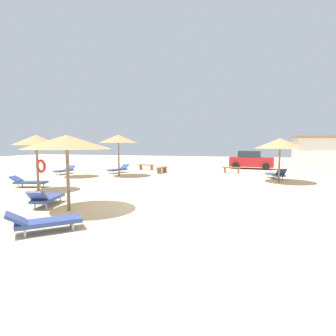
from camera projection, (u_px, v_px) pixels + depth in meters
name	position (u px, v px, depth m)	size (l,w,h in m)	color
ground_plane	(148.00, 204.00, 10.96)	(80.00, 80.00, 0.00)	beige
parasol_0	(67.00, 142.00, 9.67)	(3.10, 3.10, 2.74)	#75604C
parasol_1	(280.00, 144.00, 16.80)	(3.06, 3.06, 2.75)	#75604C
parasol_2	(36.00, 141.00, 13.77)	(2.29, 2.29, 2.87)	#75604C
parasol_3	(68.00, 142.00, 19.57)	(2.54, 2.54, 2.84)	#75604C
parasol_4	(118.00, 139.00, 20.04)	(2.86, 2.86, 3.07)	#75604C
lounger_0	(43.00, 221.00, 7.45)	(1.81, 1.79, 0.66)	#33478C
lounger_1	(276.00, 174.00, 18.68)	(1.33, 1.97, 0.77)	#33478C
lounger_2	(28.00, 182.00, 15.09)	(2.01, 1.16, 0.65)	#33478C
lounger_3	(65.00, 170.00, 21.62)	(0.77, 1.95, 0.64)	#33478C
lounger_4	(119.00, 169.00, 22.41)	(1.33, 2.00, 0.69)	#33478C
lounger_6	(46.00, 198.00, 10.61)	(1.06, 1.98, 0.74)	#33478C
bench_0	(162.00, 169.00, 22.42)	(0.55, 1.53, 0.49)	brown
bench_1	(232.00, 169.00, 22.38)	(1.52, 0.48, 0.49)	brown
bench_2	(146.00, 166.00, 25.02)	(1.53, 0.51, 0.49)	brown
parked_car	(251.00, 160.00, 25.98)	(4.18, 2.37, 1.72)	#B21E23
beach_cabana	(315.00, 154.00, 23.33)	(3.70, 3.43, 3.05)	white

